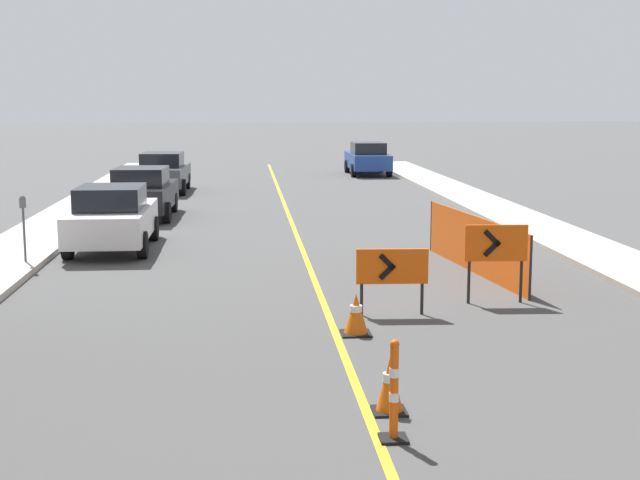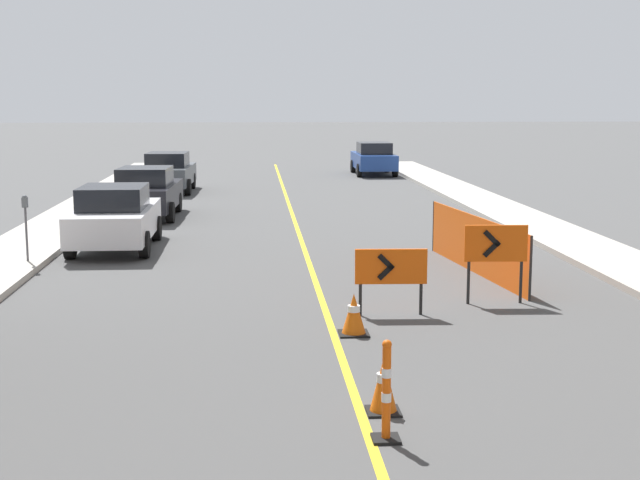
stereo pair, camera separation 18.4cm
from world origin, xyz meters
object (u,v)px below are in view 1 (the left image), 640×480
Objects in this scene: traffic_cone_fifth at (390,385)px; parked_car_curb_near at (112,218)px; traffic_cone_farthest at (356,314)px; arrow_barricade_primary at (392,269)px; parking_meter_far_curb at (23,215)px; parked_car_opposite_side at (368,158)px; parked_car_curb_far at (163,172)px; arrow_barricade_secondary at (496,247)px; delineator_post_rear at (394,397)px; parked_car_curb_mid at (142,193)px.

parked_car_curb_near is (-4.92, 12.00, 0.47)m from traffic_cone_fifth.
arrow_barricade_primary reaches higher than traffic_cone_farthest.
traffic_cone_fifth is 11.75m from parking_meter_far_curb.
parked_car_curb_near reaches higher than arrow_barricade_primary.
traffic_cone_fifth is 0.16× the size of parked_car_opposite_side.
arrow_barricade_primary is 0.84× the size of parking_meter_far_curb.
parked_car_curb_far is 1.01× the size of parked_car_opposite_side.
parking_meter_far_curb reaches higher than arrow_barricade_primary.
traffic_cone_fifth is at bearing -77.16° from parked_car_curb_far.
arrow_barricade_primary is 0.29× the size of parked_car_curb_near.
parked_car_opposite_side is (3.55, 28.44, -0.01)m from arrow_barricade_primary.
traffic_cone_farthest is at bearing 89.24° from traffic_cone_fifth.
parked_car_curb_far is at bearing 102.58° from traffic_cone_farthest.
parked_car_opposite_side is (9.26, 7.55, 0.00)m from parked_car_curb_far.
arrow_barricade_primary is 0.29× the size of parked_car_opposite_side.
arrow_barricade_secondary is at bearing 62.74° from traffic_cone_fifth.
parked_car_opposite_side is (4.47, 34.08, 0.31)m from delineator_post_rear.
arrow_barricade_secondary is (2.84, 5.52, 0.71)m from traffic_cone_fifth.
arrow_barricade_primary reaches higher than traffic_cone_fifth.
parked_car_curb_near is 0.99× the size of parked_car_curb_mid.
parked_car_curb_far is at bearing 100.23° from delineator_post_rear.
parked_car_curb_near is at bearing 112.30° from traffic_cone_fifth.
delineator_post_rear is at bearing -77.71° from parked_car_curb_far.
traffic_cone_fifth is at bearing -56.27° from parking_meter_far_curb.
arrow_barricade_primary is at bearing -34.18° from parking_meter_far_curb.
parked_car_curb_far reaches higher than delineator_post_rear.
traffic_cone_farthest is 0.46× the size of arrow_barricade_secondary.
parked_car_curb_far is (0.03, 13.66, 0.00)m from parked_car_curb_near.
traffic_cone_farthest is at bearing -141.74° from arrow_barricade_secondary.
parked_car_curb_far is 11.95m from parked_car_opposite_side.
traffic_cone_farthest is 0.45× the size of parking_meter_far_curb.
traffic_cone_fifth is at bearing -97.05° from arrow_barricade_primary.
parking_meter_far_curb is at bearing -99.36° from parked_car_curb_mid.
parked_car_curb_mid is at bearing 108.83° from traffic_cone_farthest.
parked_car_curb_mid and parked_car_curb_far have the same top height.
parking_meter_far_curb is (-6.56, 6.20, 0.84)m from traffic_cone_farthest.
parked_car_curb_mid is (0.06, 5.93, 0.00)m from parked_car_curb_near.
traffic_cone_farthest is at bearing -43.39° from parking_meter_far_curb.
delineator_post_rear reaches higher than traffic_cone_farthest.
parked_car_curb_far is 16.00m from parking_meter_far_curb.
arrow_barricade_primary is 28.66m from parked_car_opposite_side.
arrow_barricade_secondary is at bearing 35.11° from traffic_cone_farthest.
traffic_cone_farthest is at bearing -69.12° from parked_car_curb_mid.
traffic_cone_fifth is 0.89m from delineator_post_rear.
traffic_cone_fifth is at bearing -114.12° from arrow_barricade_secondary.
parked_car_curb_far is 2.97× the size of parking_meter_far_curb.
arrow_barricade_secondary is (2.94, 6.39, 0.56)m from delineator_post_rear.
parked_car_curb_near reaches higher than traffic_cone_fifth.
parked_car_curb_mid and parked_car_opposite_side have the same top height.
traffic_cone_fifth is 26.13m from parked_car_curb_far.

